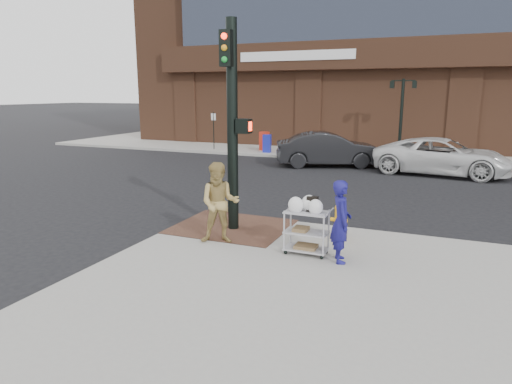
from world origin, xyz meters
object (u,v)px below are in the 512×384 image
at_px(sedan_dark, 329,149).
at_px(utility_cart, 306,228).
at_px(minivan_white, 443,156).
at_px(woman_blue, 341,221).
at_px(fire_hydrant, 339,221).
at_px(traffic_signal_pole, 233,120).
at_px(pedestrian_tan, 220,203).
at_px(lamp_post, 402,109).

relative_size(sedan_dark, utility_cart, 3.97).
distance_m(sedan_dark, minivan_white, 5.06).
distance_m(woman_blue, sedan_dark, 13.03).
height_order(sedan_dark, minivan_white, sedan_dark).
xyz_separation_m(sedan_dark, fire_hydrant, (2.96, -11.14, -0.24)).
distance_m(traffic_signal_pole, pedestrian_tan, 2.07).
distance_m(traffic_signal_pole, fire_hydrant, 3.43).
height_order(traffic_signal_pole, fire_hydrant, traffic_signal_pole).
bearing_deg(traffic_signal_pole, utility_cart, -25.78).
distance_m(woman_blue, utility_cart, 0.81).
distance_m(pedestrian_tan, utility_cart, 2.04).
relative_size(lamp_post, traffic_signal_pole, 0.80).
height_order(utility_cart, fire_hydrant, utility_cart).
height_order(traffic_signal_pole, woman_blue, traffic_signal_pole).
bearing_deg(lamp_post, pedestrian_tan, -98.07).
height_order(pedestrian_tan, minivan_white, pedestrian_tan).
height_order(woman_blue, pedestrian_tan, pedestrian_tan).
bearing_deg(pedestrian_tan, minivan_white, 48.28).
distance_m(lamp_post, utility_cart, 16.39).
relative_size(pedestrian_tan, fire_hydrant, 2.21).
height_order(lamp_post, fire_hydrant, lamp_post).
height_order(lamp_post, sedan_dark, lamp_post).
bearing_deg(pedestrian_tan, utility_cart, -20.87).
xyz_separation_m(woman_blue, fire_hydrant, (-0.35, 1.46, -0.41)).
bearing_deg(lamp_post, traffic_signal_pole, -99.24).
distance_m(traffic_signal_pole, utility_cart, 3.21).
bearing_deg(woman_blue, fire_hydrant, -7.45).
distance_m(traffic_signal_pole, sedan_dark, 11.58).
xyz_separation_m(pedestrian_tan, fire_hydrant, (2.41, 1.33, -0.49)).
xyz_separation_m(traffic_signal_pole, utility_cart, (2.18, -1.05, -2.12)).
xyz_separation_m(lamp_post, pedestrian_tan, (-2.31, -16.30, -1.55)).
bearing_deg(fire_hydrant, sedan_dark, 104.90).
distance_m(pedestrian_tan, sedan_dark, 12.49).
relative_size(traffic_signal_pole, pedestrian_tan, 2.73).
height_order(woman_blue, utility_cart, woman_blue).
distance_m(traffic_signal_pole, woman_blue, 3.66).
relative_size(pedestrian_tan, sedan_dark, 0.37).
height_order(woman_blue, sedan_dark, woman_blue).
bearing_deg(woman_blue, traffic_signal_pole, 46.73).
relative_size(lamp_post, minivan_white, 0.71).
bearing_deg(woman_blue, lamp_post, -19.37).
relative_size(lamp_post, woman_blue, 2.40).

